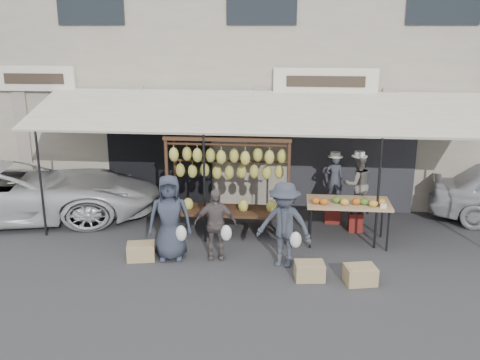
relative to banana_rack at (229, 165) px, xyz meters
The scene contains 15 objects.
ground_plane 2.26m from the banana_rack, 70.68° to the right, with size 90.00×90.00×0.00m, color #2D2D30.
shophouse 5.41m from the banana_rack, 83.84° to the left, with size 24.00×6.15×7.30m.
awning 1.36m from the banana_rack, 53.91° to the left, with size 10.00×2.35×2.92m.
banana_rack is the anchor object (origin of this frame).
produce_table 2.59m from the banana_rack, ahead, with size 1.70×0.90×1.04m.
vendor_left 2.57m from the banana_rack, 25.11° to the left, with size 0.40×0.26×1.09m, color #3C404C.
vendor_right 2.85m from the banana_rack, 11.73° to the left, with size 0.64×0.50×1.31m, color slate.
customer_left 1.78m from the banana_rack, 127.93° to the right, with size 0.82×0.54×1.69m, color #2D3341.
customer_mid 1.47m from the banana_rack, 96.62° to the right, with size 0.83×0.34×1.41m, color #5B514F.
customer_right 1.98m from the banana_rack, 49.27° to the right, with size 1.06×0.61×1.64m, color #333843.
stool_left 2.85m from the banana_rack, 25.11° to the left, with size 0.36×0.36×0.50m, color maroon.
stool_right 3.12m from the banana_rack, 11.73° to the left, with size 0.30×0.30×0.42m, color maroon.
crate_near_a 2.91m from the banana_rack, 48.80° to the right, with size 0.52×0.39×0.31m, color tan.
crate_near_b 3.54m from the banana_rack, 37.80° to the right, with size 0.53×0.40×0.32m, color tan.
crate_far 2.52m from the banana_rack, 138.89° to the right, with size 0.53×0.40×0.32m, color tan.
Camera 1 is at (0.74, -9.20, 4.40)m, focal length 40.00 mm.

